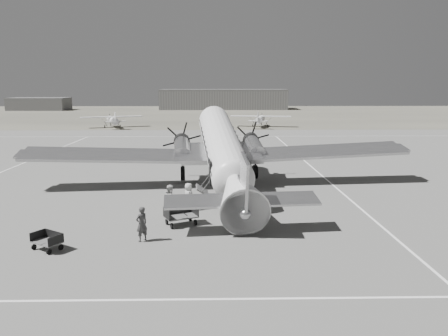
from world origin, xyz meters
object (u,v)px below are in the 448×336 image
(baggage_cart_near, at_px, (181,216))
(ramp_agent, at_px, (170,200))
(ground_crew, at_px, (142,224))
(passenger, at_px, (189,197))
(shed_secondary, at_px, (40,104))
(light_plane_left, at_px, (112,121))
(hangar_main, at_px, (223,99))
(baggage_cart_far, at_px, (47,241))
(dc3_airliner, at_px, (223,152))
(light_plane_right, at_px, (260,121))

(baggage_cart_near, bearing_deg, ramp_agent, 86.80)
(ground_crew, height_order, passenger, ground_crew)
(shed_secondary, height_order, light_plane_left, shed_secondary)
(hangar_main, height_order, ramp_agent, hangar_main)
(baggage_cart_far, xyz_separation_m, ramp_agent, (5.59, 5.86, 0.55))
(ground_crew, distance_m, ramp_agent, 4.81)
(hangar_main, xyz_separation_m, baggage_cart_near, (-4.75, -124.86, -2.75))
(hangar_main, height_order, dc3_airliner, hangar_main)
(hangar_main, xyz_separation_m, ground_crew, (-6.60, -127.52, -2.36))
(dc3_airliner, relative_size, light_plane_right, 2.66)
(shed_secondary, height_order, passenger, shed_secondary)
(light_plane_left, height_order, ground_crew, light_plane_left)
(hangar_main, bearing_deg, baggage_cart_near, -92.18)
(baggage_cart_far, height_order, passenger, passenger)
(shed_secondary, distance_m, ground_crew, 133.66)
(light_plane_right, distance_m, passenger, 58.35)
(hangar_main, distance_m, light_plane_right, 64.64)
(hangar_main, height_order, shed_secondary, hangar_main)
(dc3_airliner, bearing_deg, shed_secondary, 112.23)
(ramp_agent, bearing_deg, passenger, -58.26)
(hangar_main, height_order, baggage_cart_far, hangar_main)
(baggage_cart_far, height_order, ground_crew, ground_crew)
(hangar_main, bearing_deg, light_plane_right, -84.62)
(light_plane_right, xyz_separation_m, baggage_cart_near, (-10.81, -60.54, -0.70))
(light_plane_right, bearing_deg, dc3_airliner, -87.78)
(ramp_agent, bearing_deg, baggage_cart_far, 122.04)
(shed_secondary, relative_size, baggage_cart_near, 9.31)
(shed_secondary, xyz_separation_m, baggage_cart_near, (55.25, -119.86, -1.45))
(ramp_agent, xyz_separation_m, passenger, (1.08, 1.12, -0.08))
(baggage_cart_far, bearing_deg, ground_crew, 47.70)
(ground_crew, bearing_deg, light_plane_left, -120.32)
(light_plane_left, relative_size, ground_crew, 6.26)
(light_plane_left, height_order, baggage_cart_far, light_plane_left)
(baggage_cart_near, height_order, ground_crew, ground_crew)
(shed_secondary, distance_m, light_plane_left, 70.66)
(dc3_airliner, distance_m, baggage_cart_near, 9.12)
(shed_secondary, bearing_deg, light_plane_left, -58.00)
(baggage_cart_near, height_order, baggage_cart_far, baggage_cart_near)
(baggage_cart_near, relative_size, ground_crew, 1.02)
(hangar_main, xyz_separation_m, passenger, (-4.48, -121.71, -2.39))
(light_plane_left, distance_m, ramp_agent, 60.35)
(shed_secondary, xyz_separation_m, ground_crew, (53.40, -122.52, -1.06))
(light_plane_right, distance_m, baggage_cart_far, 66.63)
(baggage_cart_near, distance_m, baggage_cart_far, 7.46)
(hangar_main, bearing_deg, baggage_cart_far, -94.95)
(shed_secondary, xyz_separation_m, light_plane_left, (37.44, -59.93, -0.77))
(light_plane_right, bearing_deg, baggage_cart_far, -93.88)
(hangar_main, distance_m, passenger, 121.81)
(dc3_airliner, height_order, passenger, dc3_airliner)
(dc3_airliner, xyz_separation_m, passenger, (-2.39, -5.20, -2.13))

